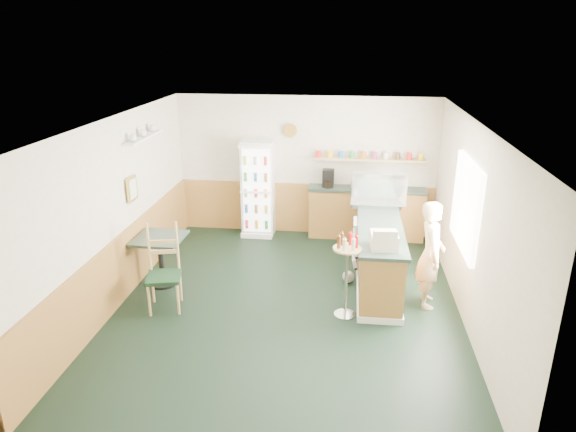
# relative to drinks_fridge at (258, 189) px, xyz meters

# --- Properties ---
(ground) EXTENTS (6.00, 6.00, 0.00)m
(ground) POSITION_rel_drinks_fridge_xyz_m (0.91, -2.74, -0.93)
(ground) COLOR black
(ground) RESTS_ON ground
(room_envelope) EXTENTS (5.04, 6.02, 2.72)m
(room_envelope) POSITION_rel_drinks_fridge_xyz_m (0.68, -2.01, 0.59)
(room_envelope) COLOR beige
(room_envelope) RESTS_ON ground
(service_counter) EXTENTS (0.68, 3.01, 1.01)m
(service_counter) POSITION_rel_drinks_fridge_xyz_m (2.26, -1.67, -0.47)
(service_counter) COLOR #A87936
(service_counter) RESTS_ON ground
(back_counter) EXTENTS (2.24, 0.42, 1.69)m
(back_counter) POSITION_rel_drinks_fridge_xyz_m (2.10, 0.06, -0.38)
(back_counter) COLOR #A87936
(back_counter) RESTS_ON ground
(drinks_fridge) EXTENTS (0.62, 0.53, 1.87)m
(drinks_fridge) POSITION_rel_drinks_fridge_xyz_m (0.00, 0.00, 0.00)
(drinks_fridge) COLOR white
(drinks_fridge) RESTS_ON ground
(display_case) EXTENTS (0.93, 0.49, 0.53)m
(display_case) POSITION_rel_drinks_fridge_xyz_m (2.26, -0.94, 0.34)
(display_case) COLOR silver
(display_case) RESTS_ON service_counter
(cash_register) EXTENTS (0.39, 0.40, 0.21)m
(cash_register) POSITION_rel_drinks_fridge_xyz_m (2.26, -2.80, 0.18)
(cash_register) COLOR beige
(cash_register) RESTS_ON service_counter
(shopkeeper) EXTENTS (0.39, 0.54, 1.60)m
(shopkeeper) POSITION_rel_drinks_fridge_xyz_m (2.96, -2.48, -0.13)
(shopkeeper) COLOR tan
(shopkeeper) RESTS_ON ground
(condiment_stand) EXTENTS (0.39, 0.39, 1.22)m
(condiment_stand) POSITION_rel_drinks_fridge_xyz_m (1.76, -2.95, -0.15)
(condiment_stand) COLOR silver
(condiment_stand) RESTS_ON ground
(newspaper_rack) EXTENTS (0.10, 0.48, 0.76)m
(newspaper_rack) POSITION_rel_drinks_fridge_xyz_m (1.90, -1.71, -0.33)
(newspaper_rack) COLOR black
(newspaper_rack) RESTS_ON ground
(cafe_table) EXTENTS (0.76, 0.76, 0.81)m
(cafe_table) POSITION_rel_drinks_fridge_xyz_m (-1.14, -2.34, -0.36)
(cafe_table) COLOR black
(cafe_table) RESTS_ON ground
(cafe_chair) EXTENTS (0.57, 0.57, 1.26)m
(cafe_chair) POSITION_rel_drinks_fridge_xyz_m (-0.83, -2.96, -0.27)
(cafe_chair) COLOR black
(cafe_chair) RESTS_ON ground
(dog_doorstop) EXTENTS (0.19, 0.25, 0.23)m
(dog_doorstop) POSITION_rel_drinks_fridge_xyz_m (1.80, -1.93, -0.82)
(dog_doorstop) COLOR gray
(dog_doorstop) RESTS_ON ground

